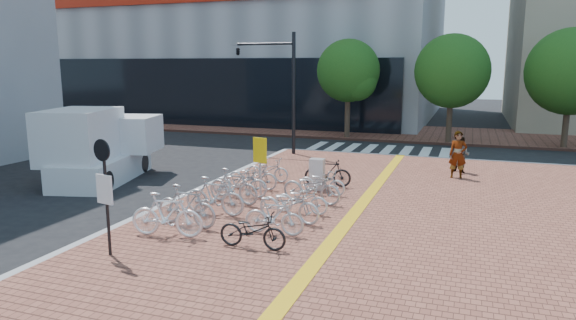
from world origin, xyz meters
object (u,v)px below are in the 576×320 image
at_px(bike_9, 289,204).
at_px(bike_0, 167,215).
at_px(bike_3, 233,186).
at_px(pedestrian_b, 461,155).
at_px(box_truck, 100,147).
at_px(bike_7, 253,230).
at_px(pedestrian_a, 458,155).
at_px(bike_10, 301,199).
at_px(bike_6, 268,170).
at_px(bike_8, 274,216).
at_px(bike_5, 252,176).
at_px(bike_13, 328,172).
at_px(bike_11, 312,187).
at_px(bike_4, 240,182).
at_px(notice_sign, 105,183).
at_px(yellow_sign, 260,155).
at_px(bike_1, 186,206).
at_px(bike_2, 214,196).
at_px(traffic_light_pole, 268,71).
at_px(utility_box, 317,174).
at_px(bike_12, 322,182).

bearing_deg(bike_9, bike_0, 141.71).
distance_m(bike_0, bike_3, 3.52).
relative_size(pedestrian_b, box_truck, 0.28).
distance_m(bike_7, pedestrian_a, 10.94).
bearing_deg(bike_10, bike_6, 36.45).
bearing_deg(bike_3, bike_8, -125.19).
distance_m(bike_5, pedestrian_b, 8.91).
xyz_separation_m(bike_6, bike_13, (2.38, -0.02, 0.07)).
bearing_deg(bike_8, bike_11, -1.50).
relative_size(bike_3, bike_5, 1.02).
relative_size(bike_4, notice_sign, 0.69).
bearing_deg(yellow_sign, bike_7, -69.39).
xyz_separation_m(bike_6, box_truck, (-6.46, -1.57, 0.77)).
height_order(bike_8, pedestrian_a, pedestrian_a).
bearing_deg(bike_1, bike_10, -42.40).
bearing_deg(bike_6, bike_8, -154.90).
relative_size(bike_10, pedestrian_b, 1.10).
relative_size(bike_3, notice_sign, 0.68).
distance_m(bike_7, bike_9, 2.33).
xyz_separation_m(bike_8, bike_10, (0.07, 2.11, -0.06)).
height_order(bike_2, traffic_light_pole, traffic_light_pole).
distance_m(bike_0, notice_sign, 2.06).
distance_m(bike_0, bike_4, 4.34).
bearing_deg(bike_7, pedestrian_a, -25.75).
xyz_separation_m(bike_11, pedestrian_b, (4.43, 6.60, 0.23)).
bearing_deg(bike_7, bike_3, 30.33).
bearing_deg(box_truck, bike_6, 13.63).
bearing_deg(pedestrian_b, bike_7, -91.78).
bearing_deg(utility_box, bike_0, -109.61).
bearing_deg(bike_4, bike_11, -95.21).
bearing_deg(bike_9, utility_box, 14.54).
bearing_deg(notice_sign, bike_13, 70.33).
distance_m(bike_0, bike_1, 0.93).
bearing_deg(bike_12, bike_2, 150.55).
height_order(bike_0, bike_11, bike_0).
distance_m(bike_6, bike_11, 3.47).
relative_size(bike_13, pedestrian_b, 1.15).
relative_size(bike_0, pedestrian_b, 1.30).
height_order(bike_3, bike_5, bike_3).
distance_m(bike_8, pedestrian_b, 10.90).
bearing_deg(bike_10, box_truck, 78.42).
distance_m(bike_2, bike_12, 4.14).
distance_m(bike_8, bike_11, 3.35).
relative_size(bike_4, bike_6, 1.12).
relative_size(bike_10, pedestrian_a, 0.89).
bearing_deg(utility_box, pedestrian_a, 38.36).
bearing_deg(pedestrian_b, bike_2, -106.67).
bearing_deg(bike_1, bike_13, -15.77).
bearing_deg(bike_13, utility_box, 152.95).
xyz_separation_m(bike_9, pedestrian_a, (4.35, 7.64, 0.42)).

